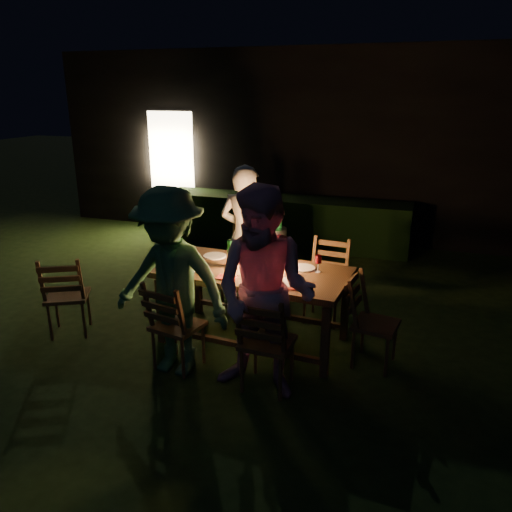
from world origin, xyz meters
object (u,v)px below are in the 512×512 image
(chair_end, at_px, (373,338))
(bottle_table, at_px, (231,253))
(lantern, at_px, (260,254))
(ice_bucket, at_px, (274,237))
(person_opp_left, at_px, (171,283))
(person_opp_right, at_px, (265,295))
(chair_near_right, at_px, (267,358))
(chair_far_left, at_px, (244,282))
(chair_spare, at_px, (69,309))
(bottle_bucket_a, at_px, (269,233))
(chair_far_right, at_px, (325,296))
(dining_table, at_px, (253,277))
(chair_near_left, at_px, (177,340))
(person_house_side, at_px, (245,237))
(side_table, at_px, (274,252))
(bottle_bucket_b, at_px, (279,232))

(chair_end, relative_size, bottle_table, 3.28)
(lantern, bearing_deg, ice_bucket, 98.78)
(chair_end, bearing_deg, person_opp_left, -59.56)
(person_opp_right, bearing_deg, person_opp_left, 180.00)
(chair_near_right, distance_m, chair_far_left, 1.79)
(chair_spare, xyz_separation_m, person_opp_right, (2.32, -0.37, 0.63))
(bottle_bucket_a, bearing_deg, chair_far_right, -22.22)
(dining_table, xyz_separation_m, chair_near_left, (-0.51, -0.74, -0.43))
(person_house_side, bearing_deg, side_table, -137.08)
(side_table, xyz_separation_m, bottle_bucket_a, (-0.05, -0.04, 0.25))
(chair_near_right, bearing_deg, chair_far_right, 84.58)
(chair_near_left, distance_m, chair_end, 1.85)
(chair_near_left, distance_m, person_house_side, 1.69)
(chair_end, bearing_deg, ice_bucket, -122.69)
(chair_near_left, relative_size, side_table, 1.29)
(lantern, bearing_deg, chair_near_right, -67.99)
(chair_near_left, xyz_separation_m, chair_end, (1.73, 0.65, -0.00))
(chair_end, distance_m, bottle_bucket_b, 1.86)
(person_house_side, relative_size, person_opp_right, 0.94)
(chair_end, bearing_deg, chair_spare, -74.40)
(chair_far_right, bearing_deg, side_table, -20.87)
(side_table, bearing_deg, dining_table, -84.39)
(chair_far_left, height_order, chair_end, chair_far_left)
(dining_table, relative_size, chair_spare, 2.10)
(chair_far_left, bearing_deg, chair_near_right, 119.57)
(person_opp_right, relative_size, ice_bucket, 6.09)
(person_opp_left, height_order, side_table, person_opp_left)
(chair_end, relative_size, ice_bucket, 3.06)
(person_house_side, bearing_deg, ice_bucket, -137.08)
(person_opp_left, height_order, bottle_table, person_opp_left)
(chair_near_right, xyz_separation_m, person_opp_left, (-0.90, 0.01, 0.58))
(chair_far_left, bearing_deg, dining_table, 119.53)
(chair_near_right, height_order, bottle_table, bottle_table)
(chair_spare, height_order, person_house_side, person_house_side)
(side_table, relative_size, bottle_bucket_b, 2.25)
(chair_near_right, height_order, side_table, chair_near_right)
(bottle_bucket_b, bearing_deg, person_opp_right, -77.20)
(dining_table, height_order, person_opp_right, person_opp_right)
(person_opp_left, distance_m, lantern, 1.01)
(dining_table, distance_m, person_opp_left, 0.95)
(person_house_side, bearing_deg, chair_far_right, 177.13)
(chair_near_right, distance_m, person_house_side, 1.91)
(chair_end, height_order, bottle_bucket_a, bottle_bucket_a)
(lantern, xyz_separation_m, bottle_bucket_a, (-0.21, 0.99, -0.07))
(bottle_bucket_b, bearing_deg, chair_near_left, -103.61)
(dining_table, distance_m, person_opp_right, 0.96)
(chair_near_left, xyz_separation_m, person_opp_right, (0.90, -0.11, 0.63))
(chair_near_right, relative_size, chair_far_left, 0.92)
(chair_spare, bearing_deg, chair_end, -20.47)
(chair_near_left, bearing_deg, bottle_bucket_a, 89.66)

